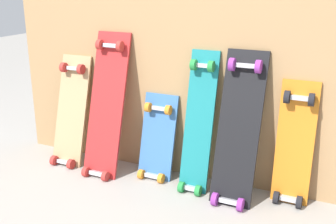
% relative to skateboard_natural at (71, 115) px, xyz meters
% --- Properties ---
extents(ground_plane, '(12.00, 12.00, 0.00)m').
position_rel_skateboard_natural_xyz_m(ground_plane, '(0.71, 0.08, -0.32)').
color(ground_plane, '#9E9991').
extents(plywood_wall_panel, '(2.29, 0.04, 1.60)m').
position_rel_skateboard_natural_xyz_m(plywood_wall_panel, '(0.71, 0.15, 0.48)').
color(plywood_wall_panel, tan).
rests_on(plywood_wall_panel, ground).
extents(skateboard_natural, '(0.22, 0.28, 0.78)m').
position_rel_skateboard_natural_xyz_m(skateboard_natural, '(0.00, 0.00, 0.00)').
color(skateboard_natural, tan).
rests_on(skateboard_natural, ground).
extents(skateboard_red, '(0.24, 0.33, 0.95)m').
position_rel_skateboard_natural_xyz_m(skateboard_red, '(0.30, -0.02, 0.08)').
color(skateboard_red, '#B22626').
rests_on(skateboard_red, ground).
extents(skateboard_blue, '(0.22, 0.21, 0.59)m').
position_rel_skateboard_natural_xyz_m(skateboard_blue, '(0.62, 0.04, -0.10)').
color(skateboard_blue, '#386BAD').
rests_on(skateboard_blue, ground).
extents(skateboard_teal, '(0.17, 0.26, 0.87)m').
position_rel_skateboard_natural_xyz_m(skateboard_teal, '(0.90, 0.01, 0.05)').
color(skateboard_teal, '#197A7F').
rests_on(skateboard_teal, ground).
extents(skateboard_black, '(0.23, 0.32, 0.89)m').
position_rel_skateboard_natural_xyz_m(skateboard_black, '(1.15, -0.02, 0.06)').
color(skateboard_black, black).
rests_on(skateboard_black, ground).
extents(skateboard_orange, '(0.20, 0.16, 0.74)m').
position_rel_skateboard_natural_xyz_m(skateboard_orange, '(1.44, 0.07, -0.01)').
color(skateboard_orange, orange).
rests_on(skateboard_orange, ground).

